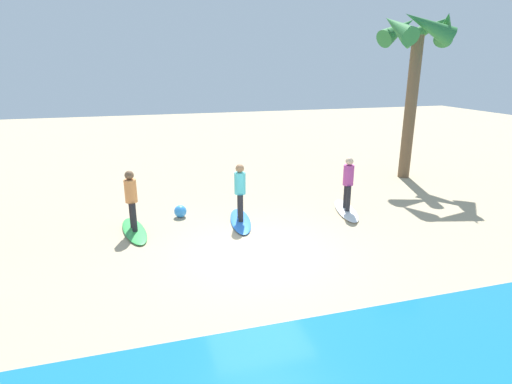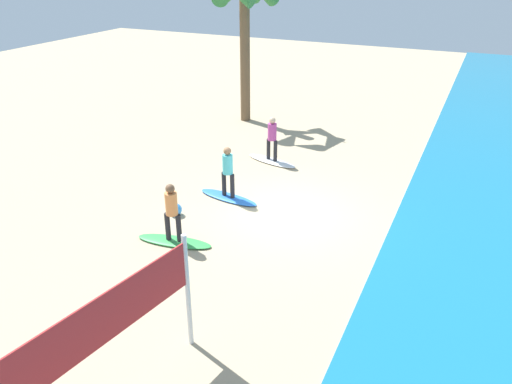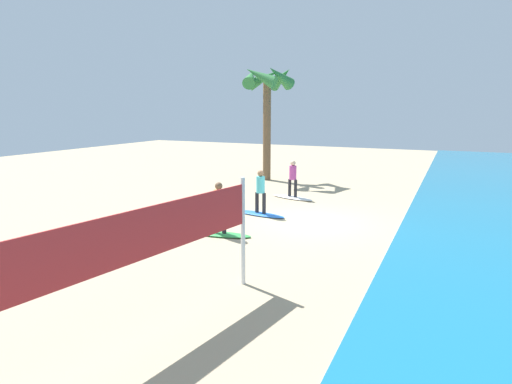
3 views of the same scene
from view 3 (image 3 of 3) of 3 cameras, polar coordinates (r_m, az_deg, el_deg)
name	(u,v)px [view 3 (image 3 of 3)]	position (r m, az deg, el deg)	size (l,w,h in m)	color
ground_plane	(310,222)	(15.44, 7.29, -3.97)	(60.00, 60.00, 0.00)	tan
surfboard_white	(292,198)	(19.27, 4.89, -0.75)	(2.10, 0.56, 0.09)	white
surfer_white	(293,176)	(19.09, 4.94, 2.17)	(0.32, 0.45, 1.64)	#232328
surfboard_blue	(260,214)	(16.24, 0.60, -2.95)	(2.10, 0.56, 0.09)	blue
surfer_blue	(261,188)	(16.03, 0.61, 0.49)	(0.32, 0.46, 1.64)	#232328
surfboard_green	(220,234)	(13.74, -4.90, -5.63)	(2.10, 0.56, 0.09)	green
surfer_green	(219,204)	(13.49, -4.97, -1.59)	(0.32, 0.46, 1.64)	#232328
volleyball_net	(50,270)	(6.68, -25.88, -9.34)	(8.96, 1.65, 2.50)	silver
palm_tree	(267,88)	(23.98, 1.49, 13.77)	(2.88, 3.03, 6.37)	brown
beach_ball	(218,218)	(15.22, -5.06, -3.42)	(0.37, 0.37, 0.37)	#338CE5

